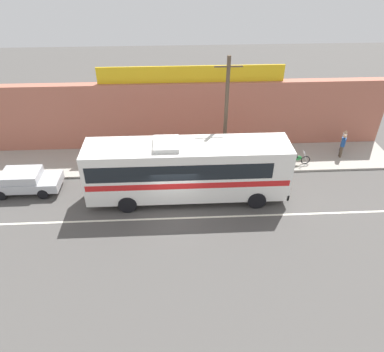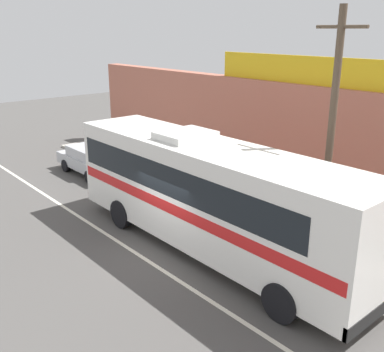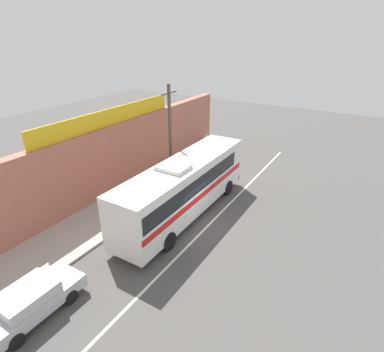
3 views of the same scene
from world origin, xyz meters
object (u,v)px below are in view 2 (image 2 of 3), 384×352
object	(u,v)px
intercity_bus	(207,191)
parked_car	(91,160)
utility_pole	(331,132)
pedestrian_by_curb	(243,179)

from	to	relation	value
intercity_bus	parked_car	xyz separation A→B (m)	(-9.72, 1.15, -1.33)
intercity_bus	parked_car	world-z (taller)	intercity_bus
utility_pole	pedestrian_by_curb	xyz separation A→B (m)	(-4.57, 1.20, -2.93)
intercity_bus	pedestrian_by_curb	world-z (taller)	intercity_bus
utility_pole	parked_car	bearing A→B (deg)	-172.90
parked_car	utility_pole	distance (m)	12.75
parked_car	utility_pole	size ratio (longest dim) A/B	0.57
intercity_bus	parked_car	size ratio (longest dim) A/B	2.70
utility_pole	pedestrian_by_curb	size ratio (longest dim) A/B	4.67
intercity_bus	utility_pole	size ratio (longest dim) A/B	1.54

